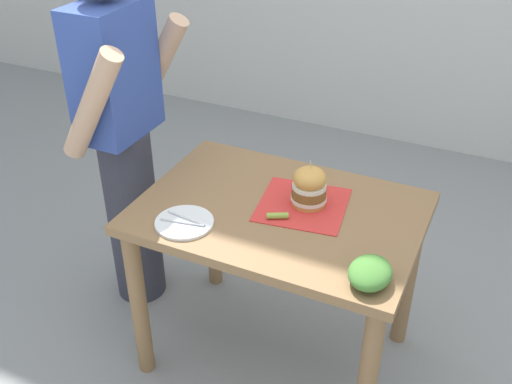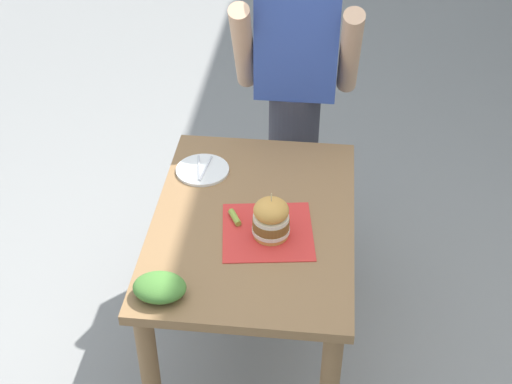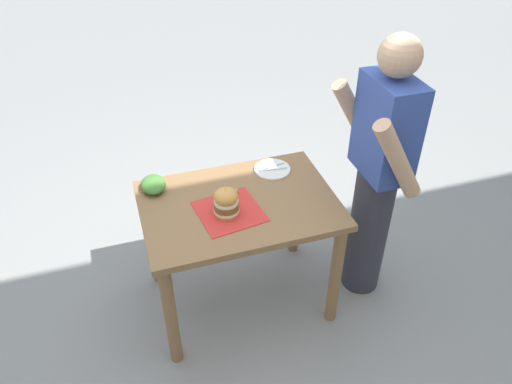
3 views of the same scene
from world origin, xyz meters
name	(u,v)px [view 2 (image 2 of 3)]	position (x,y,z in m)	size (l,w,h in m)	color
ground_plane	(254,354)	(0.00, 0.00, 0.00)	(80.00, 80.00, 0.00)	gray
patio_table	(253,246)	(0.00, 0.00, 0.65)	(0.76, 1.08, 0.79)	olive
serving_paper	(268,232)	(0.06, -0.07, 0.79)	(0.33, 0.33, 0.00)	red
sandwich	(271,218)	(0.08, -0.09, 0.87)	(0.14, 0.14, 0.19)	gold
pickle_spear	(235,217)	(-0.07, -0.02, 0.80)	(0.02, 0.02, 0.08)	#8EA83D
side_plate_with_forks	(203,170)	(-0.24, 0.28, 0.79)	(0.22, 0.22, 0.02)	white
side_salad	(160,287)	(-0.27, -0.43, 0.82)	(0.18, 0.14, 0.07)	#477F33
diner_across_table	(295,93)	(0.11, 0.79, 0.88)	(0.55, 0.35, 1.69)	#33333D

